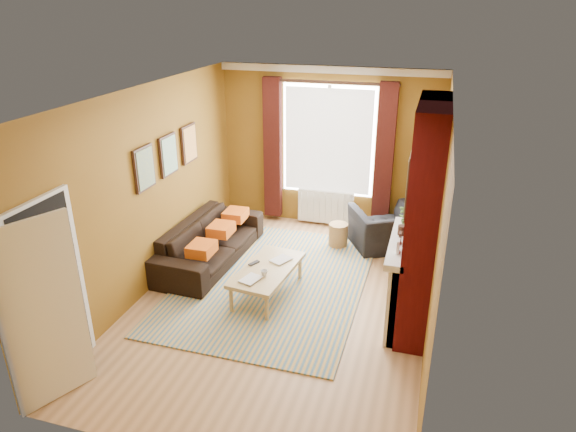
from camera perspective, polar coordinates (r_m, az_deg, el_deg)
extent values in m
plane|color=#976D44|center=(7.12, -0.57, -9.32)|extent=(5.50, 5.50, 0.00)
cube|color=brown|center=(9.01, 4.53, 7.46)|extent=(3.80, 0.02, 2.80)
cube|color=brown|center=(4.23, -11.80, -12.23)|extent=(3.80, 0.02, 2.80)
cube|color=brown|center=(6.23, 16.33, -0.67)|extent=(0.02, 5.50, 2.80)
cube|color=brown|center=(7.23, -15.20, 2.74)|extent=(0.02, 5.50, 2.80)
cube|color=silver|center=(6.10, -0.68, 13.51)|extent=(3.80, 5.50, 0.01)
cube|color=#460A0B|center=(6.23, 14.73, -0.50)|extent=(0.35, 1.40, 2.80)
cube|color=silver|center=(6.61, 12.30, -7.08)|extent=(0.12, 1.30, 1.10)
cube|color=silver|center=(6.37, 12.25, -2.89)|extent=(0.22, 1.40, 0.08)
cube|color=silver|center=(6.13, 11.61, -9.94)|extent=(0.16, 0.14, 1.04)
cube|color=silver|center=(7.14, 12.53, -5.00)|extent=(0.16, 0.14, 1.04)
cube|color=black|center=(6.66, 12.48, -7.85)|extent=(0.06, 0.80, 0.90)
cube|color=black|center=(6.88, 12.02, -10.84)|extent=(0.20, 1.00, 0.06)
cube|color=silver|center=(6.00, 12.14, -3.28)|extent=(0.03, 0.12, 0.16)
cube|color=#311D13|center=(6.23, 12.34, -2.38)|extent=(0.03, 0.10, 0.14)
cylinder|color=#311D13|center=(6.46, 12.53, -1.55)|extent=(0.10, 0.10, 0.12)
cube|color=#311D13|center=(6.08, 13.37, 3.59)|extent=(0.03, 0.60, 0.75)
cube|color=#AA8839|center=(6.08, 13.18, 3.62)|extent=(0.01, 0.52, 0.66)
cube|color=silver|center=(8.71, 4.75, 15.91)|extent=(3.80, 0.08, 0.12)
cube|color=white|center=(8.94, 4.51, 8.33)|extent=(1.60, 0.04, 1.90)
cube|color=white|center=(8.90, 4.46, 8.27)|extent=(1.50, 0.02, 1.80)
cube|color=silver|center=(8.92, 4.49, 8.30)|extent=(0.06, 0.04, 1.90)
cube|color=#39100C|center=(9.15, -1.70, 7.44)|extent=(0.30, 0.16, 2.50)
cube|color=#39100C|center=(8.77, 10.66, 6.35)|extent=(0.30, 0.16, 2.50)
cylinder|color=#311D13|center=(8.65, 4.59, 14.60)|extent=(2.30, 0.05, 0.05)
cube|color=silver|center=(9.25, 4.19, 1.02)|extent=(1.00, 0.10, 0.60)
cube|color=silver|center=(9.29, 1.40, 1.18)|extent=(0.04, 0.03, 0.56)
cube|color=silver|center=(9.27, 2.06, 1.11)|extent=(0.04, 0.03, 0.56)
cube|color=silver|center=(9.24, 2.72, 1.04)|extent=(0.04, 0.03, 0.56)
cube|color=silver|center=(9.22, 3.38, 0.97)|extent=(0.04, 0.03, 0.56)
cube|color=silver|center=(9.20, 4.05, 0.89)|extent=(0.04, 0.03, 0.56)
cube|color=silver|center=(9.18, 4.72, 0.82)|extent=(0.04, 0.03, 0.56)
cube|color=silver|center=(9.16, 5.39, 0.75)|extent=(0.04, 0.03, 0.56)
cube|color=silver|center=(9.14, 6.07, 0.67)|extent=(0.04, 0.03, 0.56)
cube|color=silver|center=(9.12, 6.75, 0.60)|extent=(0.04, 0.03, 0.56)
cube|color=#311D13|center=(7.02, -15.70, 5.12)|extent=(0.04, 0.44, 0.58)
cube|color=gold|center=(7.01, -15.52, 5.11)|extent=(0.01, 0.38, 0.52)
cube|color=#311D13|center=(7.56, -13.17, 6.62)|extent=(0.04, 0.44, 0.58)
cube|color=#2E8A69|center=(7.54, -13.00, 6.61)|extent=(0.01, 0.38, 0.52)
cube|color=#311D13|center=(8.11, -10.96, 7.91)|extent=(0.04, 0.44, 0.58)
cube|color=#D35434|center=(8.09, -10.80, 7.90)|extent=(0.01, 0.38, 0.52)
cube|color=silver|center=(5.90, -24.75, -7.74)|extent=(0.05, 0.94, 2.06)
cube|color=black|center=(5.89, -24.60, -7.78)|extent=(0.02, 0.80, 1.98)
cube|color=silver|center=(5.56, -25.55, -9.86)|extent=(0.37, 0.74, 1.98)
imported|color=#437433|center=(6.71, 12.80, 0.06)|extent=(0.14, 0.10, 0.27)
cube|color=#C24F10|center=(7.44, -9.57, -3.62)|extent=(0.34, 0.40, 0.16)
cube|color=#C24F10|center=(8.01, -7.44, -1.48)|extent=(0.34, 0.40, 0.16)
cube|color=#C24F10|center=(8.51, -5.85, 0.13)|extent=(0.34, 0.40, 0.16)
cube|color=#316189|center=(7.52, -1.77, -7.32)|extent=(2.62, 3.61, 0.02)
imported|color=black|center=(8.06, -8.64, -2.81)|extent=(0.99, 2.30, 0.66)
imported|color=black|center=(8.52, 10.79, -1.43)|extent=(1.35, 1.30, 0.67)
cube|color=tan|center=(7.03, -2.32, -5.97)|extent=(0.78, 1.34, 0.05)
cylinder|color=tan|center=(6.81, -6.34, -9.27)|extent=(0.06, 0.06, 0.37)
cylinder|color=tan|center=(6.61, -2.38, -10.24)|extent=(0.06, 0.06, 0.37)
cylinder|color=tan|center=(7.69, -2.22, -5.08)|extent=(0.06, 0.06, 0.37)
cylinder|color=tan|center=(7.51, 1.34, -5.80)|extent=(0.06, 0.06, 0.37)
cylinder|color=#9A7242|center=(8.54, 5.59, -2.11)|extent=(0.37, 0.37, 0.39)
cylinder|color=black|center=(8.99, 13.48, -2.60)|extent=(0.31, 0.31, 0.03)
cylinder|color=black|center=(8.68, 13.96, 2.18)|extent=(0.03, 0.03, 1.57)
cone|color=beige|center=(8.44, 14.47, 7.23)|extent=(0.31, 0.31, 0.19)
imported|color=#999999|center=(6.79, -4.88, -6.78)|extent=(0.28, 0.33, 0.03)
imported|color=#999999|center=(7.27, -1.38, -4.62)|extent=(0.31, 0.35, 0.02)
imported|color=#999999|center=(6.81, -2.67, -6.37)|extent=(0.13, 0.13, 0.09)
cube|color=#242427|center=(7.13, -3.81, -5.24)|extent=(0.12, 0.18, 0.02)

